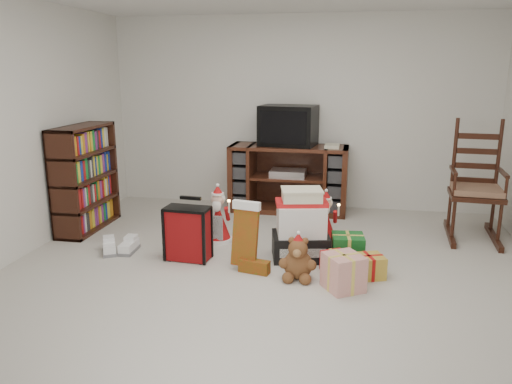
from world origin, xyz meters
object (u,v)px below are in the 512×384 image
gift_cluster (344,259)px  bookshelf (85,180)px  rocking_chair (474,196)px  gift_pile (301,229)px  mrs_claus_figurine (218,220)px  red_suitcase (188,233)px  santa_figurine (325,222)px  tv_stand (288,178)px  crt_television (288,126)px  teddy_bear (298,261)px  sneaker_pair (119,247)px

gift_cluster → bookshelf: bearing=165.0°
gift_cluster → rocking_chair: bearing=43.4°
gift_pile → mrs_claus_figurine: (-0.92, 0.33, -0.06)m
red_suitcase → santa_figurine: bearing=34.9°
tv_stand → mrs_claus_figurine: 1.47m
crt_television → mrs_claus_figurine: bearing=-104.6°
tv_stand → gift_cluster: 2.11m
teddy_bear → crt_television: bearing=99.4°
tv_stand → teddy_bear: size_ratio=3.96×
santa_figurine → crt_television: (-0.55, 1.18, 0.89)m
gift_cluster → santa_figurine: bearing=104.6°
teddy_bear → santa_figurine: 1.04m
teddy_bear → sneaker_pair: size_ratio=0.96×
teddy_bear → gift_cluster: (0.40, 0.21, -0.04)m
crt_television → sneaker_pair: bearing=-120.0°
bookshelf → mrs_claus_figurine: (1.61, -0.17, -0.34)m
bookshelf → teddy_bear: bearing=-21.4°
rocking_chair → mrs_claus_figurine: rocking_chair is taller
gift_pile → mrs_claus_figurine: 0.98m
teddy_bear → gift_cluster: 0.45m
bookshelf → crt_television: bearing=28.6°
red_suitcase → gift_cluster: 1.51m
gift_cluster → sneaker_pair: bearing=177.2°
santa_figurine → mrs_claus_figurine: size_ratio=0.92×
rocking_chair → gift_cluster: size_ratio=1.53×
gift_pile → red_suitcase: size_ratio=1.10×
red_suitcase → tv_stand: bearing=72.8°
rocking_chair → red_suitcase: rocking_chair is taller
tv_stand → rocking_chair: 2.23m
red_suitcase → sneaker_pair: (-0.76, 0.06, -0.22)m
sneaker_pair → crt_television: 2.62m
tv_stand → bookshelf: size_ratio=1.26×
santa_figurine → mrs_claus_figurine: 1.15m
gift_pile → mrs_claus_figurine: gift_pile is taller
mrs_claus_figurine → sneaker_pair: 1.06m
gift_pile → crt_television: size_ratio=0.91×
rocking_chair → mrs_claus_figurine: (-2.73, -0.69, -0.22)m
santa_figurine → crt_television: crt_television is taller
tv_stand → mrs_claus_figurine: size_ratio=2.43×
bookshelf → gift_cluster: 3.09m
gift_pile → teddy_bear: gift_pile is taller
teddy_bear → tv_stand: bearing=99.2°
santa_figurine → sneaker_pair: 2.17m
santa_figurine → crt_television: 1.58m
bookshelf → mrs_claus_figurine: bearing=-6.0°
sneaker_pair → mrs_claus_figurine: bearing=11.4°
santa_figurine → gift_cluster: bearing=-75.4°
tv_stand → mrs_claus_figurine: tv_stand is taller
sneaker_pair → gift_cluster: 2.26m
rocking_chair → gift_pile: size_ratio=1.96×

